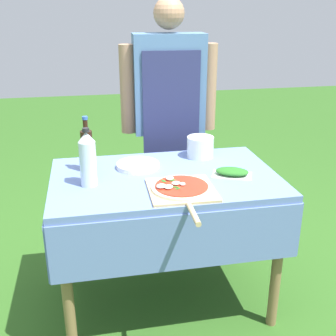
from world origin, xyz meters
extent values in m
plane|color=#2D5B1E|center=(0.00, 0.00, 0.00)|extent=(12.00, 12.00, 0.00)
cube|color=#607AB7|center=(0.00, 0.00, 0.74)|extent=(1.14, 0.73, 0.04)
cube|color=#607AB7|center=(0.00, -0.37, 0.59)|extent=(1.14, 0.01, 0.28)
cube|color=#607AB7|center=(0.00, 0.37, 0.59)|extent=(1.14, 0.01, 0.28)
cube|color=#607AB7|center=(-0.58, 0.00, 0.59)|extent=(0.01, 0.73, 0.28)
cube|color=#607AB7|center=(0.58, 0.00, 0.59)|extent=(0.01, 0.73, 0.28)
cylinder|color=olive|center=(-0.51, -0.30, 0.36)|extent=(0.05, 0.05, 0.73)
cylinder|color=olive|center=(0.51, -0.30, 0.36)|extent=(0.05, 0.05, 0.73)
cylinder|color=olive|center=(-0.51, 0.30, 0.36)|extent=(0.05, 0.05, 0.73)
cylinder|color=olive|center=(0.51, 0.30, 0.36)|extent=(0.05, 0.05, 0.73)
cylinder|color=#70604C|center=(0.23, 0.63, 0.40)|extent=(0.12, 0.12, 0.81)
cylinder|color=#70604C|center=(0.07, 0.64, 0.40)|extent=(0.12, 0.12, 0.81)
cube|color=#4C7099|center=(0.15, 0.63, 1.11)|extent=(0.45, 0.20, 0.61)
cube|color=navy|center=(0.14, 0.53, 0.88)|extent=(0.35, 0.02, 0.88)
cylinder|color=#A37A5B|center=(0.40, 0.62, 1.09)|extent=(0.09, 0.09, 0.54)
cylinder|color=#A37A5B|center=(-0.11, 0.64, 1.09)|extent=(0.09, 0.09, 0.54)
sphere|color=#A37A5B|center=(0.15, 0.63, 1.53)|extent=(0.19, 0.19, 0.19)
cube|color=#D1B27F|center=(0.04, -0.20, 0.77)|extent=(0.31, 0.31, 0.01)
cylinder|color=#D1B27F|center=(0.03, -0.45, 0.77)|extent=(0.03, 0.19, 0.02)
cylinder|color=beige|center=(0.04, -0.20, 0.78)|extent=(0.28, 0.28, 0.01)
cylinder|color=red|center=(0.04, -0.20, 0.79)|extent=(0.25, 0.25, 0.00)
ellipsoid|color=white|center=(0.02, -0.19, 0.80)|extent=(0.04, 0.04, 0.02)
ellipsoid|color=white|center=(0.00, -0.13, 0.80)|extent=(0.05, 0.05, 0.02)
ellipsoid|color=white|center=(-0.06, -0.21, 0.80)|extent=(0.05, 0.05, 0.02)
ellipsoid|color=white|center=(-0.02, -0.22, 0.80)|extent=(0.06, 0.06, 0.01)
ellipsoid|color=white|center=(0.05, -0.20, 0.80)|extent=(0.03, 0.03, 0.01)
ellipsoid|color=#286B23|center=(0.01, -0.14, 0.79)|extent=(0.04, 0.03, 0.00)
ellipsoid|color=#286B23|center=(0.01, -0.24, 0.79)|extent=(0.03, 0.03, 0.00)
ellipsoid|color=#286B23|center=(0.01, -0.22, 0.79)|extent=(0.04, 0.02, 0.00)
ellipsoid|color=#286B23|center=(-0.03, -0.14, 0.79)|extent=(0.03, 0.04, 0.00)
ellipsoid|color=#286B23|center=(-0.05, -0.19, 0.79)|extent=(0.03, 0.02, 0.00)
cylinder|color=black|center=(-0.38, 0.14, 0.87)|extent=(0.06, 0.06, 0.21)
cylinder|color=black|center=(-0.38, 0.14, 1.01)|extent=(0.02, 0.02, 0.06)
cylinder|color=#335BB2|center=(-0.38, 0.14, 1.05)|extent=(0.03, 0.03, 0.02)
cylinder|color=silver|center=(-0.38, -0.05, 0.87)|extent=(0.08, 0.08, 0.22)
cone|color=silver|center=(-0.38, -0.05, 1.00)|extent=(0.08, 0.08, 0.05)
cylinder|color=#232326|center=(-0.38, -0.05, 1.04)|extent=(0.03, 0.03, 0.02)
cube|color=silver|center=(0.33, -0.07, 0.77)|extent=(0.23, 0.19, 0.01)
ellipsoid|color=#286B23|center=(0.33, -0.07, 0.79)|extent=(0.19, 0.16, 0.03)
cylinder|color=silver|center=(0.25, 0.24, 0.82)|extent=(0.15, 0.15, 0.12)
cylinder|color=white|center=(-0.12, 0.14, 0.77)|extent=(0.23, 0.23, 0.00)
cylinder|color=white|center=(-0.12, 0.14, 0.77)|extent=(0.23, 0.23, 0.00)
cylinder|color=white|center=(-0.12, 0.14, 0.78)|extent=(0.23, 0.23, 0.00)
cylinder|color=white|center=(-0.12, 0.14, 0.78)|extent=(0.23, 0.23, 0.00)
cylinder|color=white|center=(-0.12, 0.14, 0.79)|extent=(0.23, 0.23, 0.00)
camera|label=1|loc=(-0.37, -1.94, 1.57)|focal=45.00mm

